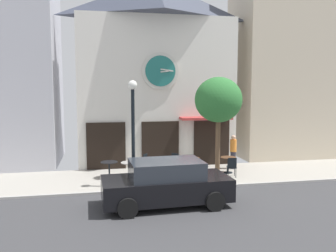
# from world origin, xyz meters

# --- Properties ---
(ground_plane) EXTENTS (27.61, 10.74, 0.13)m
(ground_plane) POSITION_xyz_m (0.00, -1.25, -0.02)
(ground_plane) COLOR #9E998E
(clock_building) EXTENTS (8.05, 3.99, 9.51)m
(clock_building) POSITION_xyz_m (0.26, 5.41, 4.92)
(clock_building) COLOR silver
(clock_building) RESTS_ON ground_plane
(neighbor_building_right) EXTENTS (6.42, 3.70, 12.51)m
(neighbor_building_right) POSITION_xyz_m (8.28, 5.95, 6.26)
(neighbor_building_right) COLOR beige
(neighbor_building_right) RESTS_ON ground_plane
(street_lamp) EXTENTS (0.36, 0.36, 4.27)m
(street_lamp) POSITION_xyz_m (-1.42, 0.71, 2.17)
(street_lamp) COLOR black
(street_lamp) RESTS_ON ground_plane
(street_tree) EXTENTS (1.98, 1.78, 4.42)m
(street_tree) POSITION_xyz_m (2.13, 0.75, 3.45)
(street_tree) COLOR brown
(street_tree) RESTS_ON ground_plane
(cafe_table_center) EXTENTS (0.74, 0.74, 0.73)m
(cafe_table_center) POSITION_xyz_m (-2.34, 2.30, 0.53)
(cafe_table_center) COLOR black
(cafe_table_center) RESTS_ON ground_plane
(cafe_table_near_door) EXTENTS (0.77, 0.77, 0.77)m
(cafe_table_near_door) POSITION_xyz_m (-1.47, 1.83, 0.57)
(cafe_table_near_door) COLOR black
(cafe_table_near_door) RESTS_ON ground_plane
(cafe_table_leftmost) EXTENTS (0.73, 0.73, 0.76)m
(cafe_table_leftmost) POSITION_xyz_m (-0.05, 2.25, 0.54)
(cafe_table_leftmost) COLOR black
(cafe_table_leftmost) RESTS_ON ground_plane
(cafe_table_rightmost) EXTENTS (0.64, 0.64, 0.73)m
(cafe_table_rightmost) POSITION_xyz_m (1.52, 2.48, 0.49)
(cafe_table_rightmost) COLOR black
(cafe_table_rightmost) RESTS_ON ground_plane
(cafe_table_center_left) EXTENTS (0.73, 0.73, 0.75)m
(cafe_table_center_left) POSITION_xyz_m (3.15, 2.18, 0.54)
(cafe_table_center_left) COLOR black
(cafe_table_center_left) RESTS_ON ground_plane
(cafe_chair_facing_street) EXTENTS (0.57, 0.57, 0.90)m
(cafe_chair_facing_street) POSITION_xyz_m (0.68, 2.72, 0.53)
(cafe_chair_facing_street) COLOR black
(cafe_chair_facing_street) RESTS_ON ground_plane
(cafe_chair_by_entrance) EXTENTS (0.56, 0.56, 0.90)m
(cafe_chair_by_entrance) POSITION_xyz_m (-0.58, 2.85, 0.53)
(cafe_chair_by_entrance) COLOR black
(cafe_chair_by_entrance) RESTS_ON ground_plane
(cafe_chair_right_end) EXTENTS (0.47, 0.47, 0.90)m
(cafe_chair_right_end) POSITION_xyz_m (3.02, 1.37, 0.53)
(cafe_chair_right_end) COLOR black
(cafe_chair_right_end) RESTS_ON ground_plane
(cafe_chair_near_lamp) EXTENTS (0.50, 0.50, 0.90)m
(cafe_chair_near_lamp) POSITION_xyz_m (1.39, 1.61, 0.53)
(cafe_chair_near_lamp) COLOR black
(cafe_chair_near_lamp) RESTS_ON ground_plane
(cafe_chair_near_tree) EXTENTS (0.53, 0.53, 0.90)m
(cafe_chair_near_tree) POSITION_xyz_m (-0.84, 2.00, 0.53)
(cafe_chair_near_tree) COLOR black
(cafe_chair_near_tree) RESTS_ON ground_plane
(pedestrian_orange) EXTENTS (0.38, 0.38, 1.67)m
(pedestrian_orange) POSITION_xyz_m (3.70, 2.97, 0.86)
(pedestrian_orange) COLOR #2D2D38
(pedestrian_orange) RESTS_ON ground_plane
(parked_car_black) EXTENTS (4.36, 2.15, 1.55)m
(parked_car_black) POSITION_xyz_m (-0.55, -1.74, 0.76)
(parked_car_black) COLOR black
(parked_car_black) RESTS_ON ground_plane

